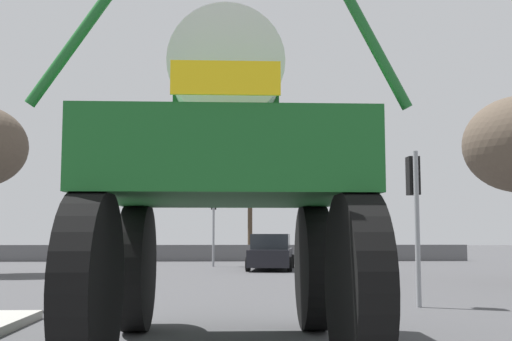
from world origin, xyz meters
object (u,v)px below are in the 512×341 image
at_px(bare_tree_far_center, 250,165).
at_px(sedan_ahead, 271,253).
at_px(traffic_signal_near_right, 414,193).
at_px(traffic_signal_far_left, 214,210).
at_px(oversize_sprayer, 226,181).

bearing_deg(bare_tree_far_center, sedan_ahead, -87.89).
height_order(traffic_signal_near_right, traffic_signal_far_left, traffic_signal_far_left).
relative_size(sedan_ahead, traffic_signal_near_right, 1.29).
distance_m(traffic_signal_near_right, bare_tree_far_center, 27.64).
xyz_separation_m(traffic_signal_near_right, traffic_signal_far_left, (-4.83, 16.26, 0.20)).
distance_m(oversize_sprayer, bare_tree_far_center, 32.48).
bearing_deg(traffic_signal_near_right, oversize_sprayer, -129.04).
height_order(oversize_sprayer, bare_tree_far_center, bare_tree_far_center).
bearing_deg(bare_tree_far_center, traffic_signal_far_left, -100.44).
xyz_separation_m(sedan_ahead, bare_tree_far_center, (-0.51, 13.78, 5.27)).
distance_m(oversize_sprayer, traffic_signal_far_left, 21.26).
relative_size(traffic_signal_near_right, bare_tree_far_center, 0.43).
xyz_separation_m(oversize_sprayer, bare_tree_far_center, (1.24, 32.24, 3.71)).
xyz_separation_m(traffic_signal_near_right, bare_tree_far_center, (-2.80, 27.26, 3.57)).
relative_size(oversize_sprayer, bare_tree_far_center, 0.71).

